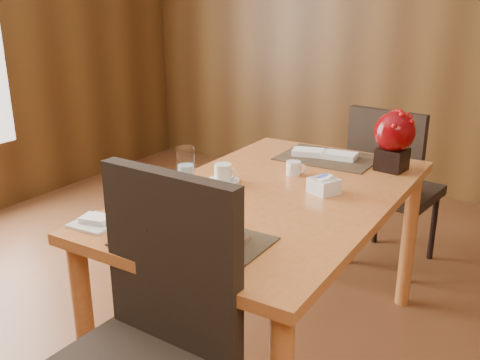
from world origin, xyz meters
The scene contains 14 objects.
back_wall centered at (0.00, 3.00, 1.40)m, with size 5.00×0.02×2.80m, color #583919.
dining_table centered at (0.00, 0.60, 0.65)m, with size 0.90×1.50×0.75m.
placemat_near centered at (0.00, 0.05, 0.75)m, with size 0.45×0.33×0.01m, color black.
placemat_far centered at (0.00, 1.15, 0.75)m, with size 0.45×0.33×0.01m, color black.
soup_setting centered at (-0.04, 0.05, 0.81)m, with size 0.31×0.31×0.11m.
coffee_cup centered at (-0.24, 0.59, 0.78)m, with size 0.14×0.14×0.08m.
water_glass centered at (-0.35, 0.48, 0.83)m, with size 0.07×0.07×0.17m, color silver.
creamer_jug centered at (-0.03, 0.84, 0.78)m, with size 0.08×0.08×0.06m, color silver, non-canonical shape.
sugar_caddy centered at (0.17, 0.69, 0.78)m, with size 0.10×0.10×0.06m, color silver.
berry_decor centered at (0.32, 1.13, 0.90)m, with size 0.18×0.18×0.27m.
napkins_far centered at (-0.01, 1.15, 0.77)m, with size 0.31×0.11×0.03m, color white, non-canonical shape.
bread_plate centered at (-0.37, -0.01, 0.75)m, with size 0.15×0.15×0.01m, color silver.
near_chair centered at (0.05, -0.26, 0.59)m, with size 0.51×0.51×1.04m.
far_chair centered at (0.18, 1.63, 0.53)m, with size 0.49×0.49×0.94m.
Camera 1 is at (0.93, -1.19, 1.49)m, focal length 40.00 mm.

